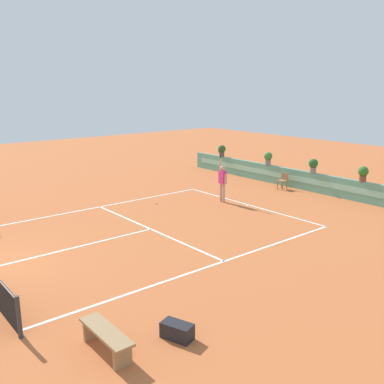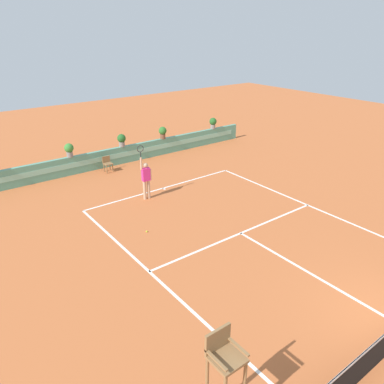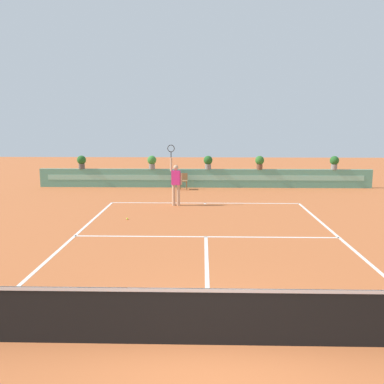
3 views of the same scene
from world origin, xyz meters
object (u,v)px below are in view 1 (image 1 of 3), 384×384
gear_bag (177,331)px  tennis_ball_near_baseline (156,204)px  potted_plant_far_left (222,150)px  potted_plant_right (363,173)px  potted_plant_left (268,157)px  potted_plant_centre (313,165)px  ball_kid_chair (283,180)px  tennis_player (222,180)px  bench_courtside (106,336)px

gear_bag → tennis_ball_near_baseline: bearing=147.6°
gear_bag → potted_plant_far_left: bearing=134.0°
potted_plant_right → potted_plant_left: size_ratio=1.00×
potted_plant_centre → potted_plant_far_left: (-6.88, 0.00, 0.00)m
ball_kid_chair → tennis_ball_near_baseline: size_ratio=12.50×
tennis_ball_near_baseline → potted_plant_right: 9.78m
potted_plant_far_left → tennis_player: bearing=-42.9°
ball_kid_chair → tennis_ball_near_baseline: ball_kid_chair is taller
bench_courtside → potted_plant_right: potted_plant_right is taller
tennis_player → potted_plant_left: (-1.62, 5.06, 0.36)m
potted_plant_far_left → bench_courtside: bearing=-49.9°
gear_bag → potted_plant_right: potted_plant_right is taller
bench_courtside → potted_plant_far_left: 19.88m
potted_plant_right → potted_plant_left: (-5.82, 0.00, 0.00)m
bench_courtside → tennis_player: (-7.33, 10.13, 0.67)m
bench_courtside → potted_plant_centre: size_ratio=2.21×
gear_bag → potted_plant_centre: (-6.41, 13.74, 1.23)m
ball_kid_chair → tennis_ball_near_baseline: (-1.73, -7.01, -0.44)m
bench_courtside → potted_plant_left: (-8.95, 15.19, 1.04)m
potted_plant_left → tennis_ball_near_baseline: bearing=-90.0°
gear_bag → potted_plant_left: potted_plant_left is taller
tennis_player → potted_plant_far_left: tennis_player is taller
ball_kid_chair → potted_plant_left: bearing=157.1°
tennis_player → potted_plant_far_left: (-5.45, 5.06, 0.36)m
tennis_ball_near_baseline → potted_plant_left: size_ratio=0.09×
tennis_player → potted_plant_centre: bearing=74.2°
potted_plant_right → potted_plant_far_left: 9.66m
ball_kid_chair → bench_courtside: ball_kid_chair is taller
tennis_player → potted_plant_centre: 5.27m
potted_plant_centre → potted_plant_left: same height
bench_courtside → gear_bag: bearing=70.6°
potted_plant_centre → bench_courtside: bearing=-68.8°
potted_plant_right → potted_plant_far_left: bearing=180.0°
tennis_ball_near_baseline → bench_courtside: bearing=-39.8°
ball_kid_chair → tennis_player: bearing=-91.6°
ball_kid_chair → bench_courtside: size_ratio=0.53×
tennis_ball_near_baseline → potted_plant_left: (-0.00, 7.74, 1.38)m
potted_plant_far_left → potted_plant_left: (3.84, 0.00, 0.00)m
gear_bag → potted_plant_left: 16.73m
ball_kid_chair → tennis_player: tennis_player is taller
gear_bag → tennis_player: 11.73m
tennis_ball_near_baseline → potted_plant_far_left: 8.75m
gear_bag → tennis_ball_near_baseline: (-9.45, 6.01, -0.15)m
tennis_player → potted_plant_right: (4.20, 5.06, 0.36)m
gear_bag → potted_plant_centre: size_ratio=0.97×
gear_bag → potted_plant_right: 14.27m
tennis_ball_near_baseline → potted_plant_right: (5.82, 7.74, 1.38)m
bench_courtside → potted_plant_far_left: size_ratio=2.21×
gear_bag → potted_plant_right: bearing=104.8°
tennis_ball_near_baseline → potted_plant_left: potted_plant_left is taller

